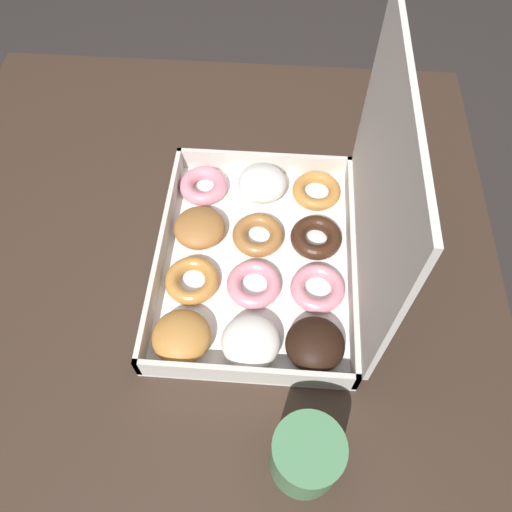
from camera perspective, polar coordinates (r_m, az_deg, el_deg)
ground_plane at (r=1.49m, az=-4.13°, el=-17.00°), size 8.00×8.00×0.00m
dining_table at (r=0.90m, az=-6.61°, el=-6.06°), size 1.15×1.01×0.72m
donut_box at (r=0.78m, az=2.15°, el=0.71°), size 0.41×0.33×0.38m
coffee_mug at (r=0.68m, az=5.80°, el=-21.76°), size 0.09×0.09×0.10m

